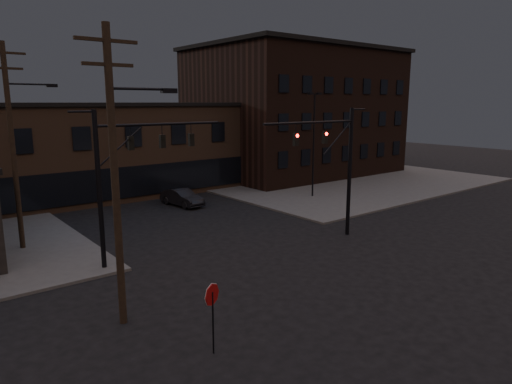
% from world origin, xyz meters
% --- Properties ---
extents(ground, '(140.00, 140.00, 0.00)m').
position_xyz_m(ground, '(0.00, 0.00, 0.00)').
color(ground, black).
rests_on(ground, ground).
extents(sidewalk_ne, '(30.00, 30.00, 0.15)m').
position_xyz_m(sidewalk_ne, '(22.00, 22.00, 0.07)').
color(sidewalk_ne, '#474744').
rests_on(sidewalk_ne, ground).
extents(building_row, '(40.00, 12.00, 8.00)m').
position_xyz_m(building_row, '(0.00, 28.00, 4.00)').
color(building_row, brown).
rests_on(building_row, ground).
extents(building_right, '(22.00, 16.00, 14.00)m').
position_xyz_m(building_right, '(22.00, 26.00, 7.00)').
color(building_right, black).
rests_on(building_right, ground).
extents(traffic_signal_near, '(7.12, 0.24, 8.00)m').
position_xyz_m(traffic_signal_near, '(5.36, 4.50, 4.93)').
color(traffic_signal_near, black).
rests_on(traffic_signal_near, ground).
extents(traffic_signal_far, '(7.12, 0.24, 8.00)m').
position_xyz_m(traffic_signal_far, '(-6.72, 8.00, 5.01)').
color(traffic_signal_far, black).
rests_on(traffic_signal_far, ground).
extents(stop_sign, '(0.72, 0.33, 2.48)m').
position_xyz_m(stop_sign, '(-8.00, -1.99, 1.84)').
color(stop_sign, black).
rests_on(stop_sign, ground).
extents(utility_pole_near, '(3.70, 0.28, 11.00)m').
position_xyz_m(utility_pole_near, '(-9.43, 2.00, 5.87)').
color(utility_pole_near, black).
rests_on(utility_pole_near, ground).
extents(utility_pole_mid, '(3.70, 0.28, 11.50)m').
position_xyz_m(utility_pole_mid, '(-10.44, 14.00, 6.13)').
color(utility_pole_mid, black).
rests_on(utility_pole_mid, ground).
extents(lot_light_a, '(1.50, 0.28, 9.14)m').
position_xyz_m(lot_light_a, '(13.00, 14.00, 5.51)').
color(lot_light_a, black).
rests_on(lot_light_a, ground).
extents(lot_light_b, '(1.50, 0.28, 9.14)m').
position_xyz_m(lot_light_b, '(19.00, 19.00, 5.51)').
color(lot_light_b, black).
rests_on(lot_light_b, ground).
extents(parked_car_lot_a, '(4.25, 2.40, 1.36)m').
position_xyz_m(parked_car_lot_a, '(17.96, 21.51, 0.83)').
color(parked_car_lot_a, black).
rests_on(parked_car_lot_a, sidewalk_ne).
extents(parked_car_lot_b, '(4.32, 3.28, 1.17)m').
position_xyz_m(parked_car_lot_b, '(19.71, 21.93, 0.73)').
color(parked_car_lot_b, silver).
rests_on(parked_car_lot_b, sidewalk_ne).
extents(car_crossing, '(2.03, 4.38, 1.39)m').
position_xyz_m(car_crossing, '(2.34, 18.38, 0.70)').
color(car_crossing, black).
rests_on(car_crossing, ground).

